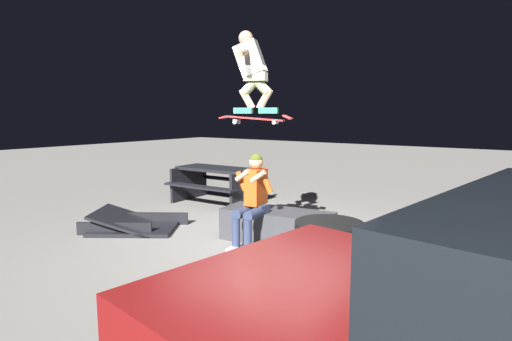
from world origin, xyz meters
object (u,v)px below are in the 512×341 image
Objects in this scene: picnic_table_back at (217,179)px; person_sitting_on_ledge at (252,196)px; skateboard at (256,119)px; trash_bin at (328,278)px; skater_airborne at (252,68)px; kicker_ramp at (135,225)px; ledge_box_main at (277,226)px.

person_sitting_on_ledge is at bearing 140.51° from picnic_table_back.
skateboard is at bearing 142.48° from picnic_table_back.
skater_airborne is at bearing -39.66° from trash_bin.
picnic_table_back is at bearing -39.49° from person_sitting_on_ledge.
kicker_ramp is 2.35m from picnic_table_back.
trash_bin reaches higher than ledge_box_main.
picnic_table_back is (2.15, -1.72, -1.97)m from skater_airborne.
skateboard is (0.08, -0.19, 1.06)m from person_sitting_on_ledge.
ledge_box_main is 0.64m from person_sitting_on_ledge.
person_sitting_on_ledge reaches higher than kicker_ramp.
picnic_table_back reaches higher than ledge_box_main.
person_sitting_on_ledge reaches higher than ledge_box_main.
skater_airborne reaches higher than skateboard.
kicker_ramp is 4.05m from trash_bin.
skateboard reaches higher than trash_bin.
ledge_box_main is 2.88m from picnic_table_back.
ledge_box_main is 1.24× the size of person_sitting_on_ledge.
ledge_box_main is 2.34m from kicker_ramp.
picnic_table_back is 1.83× the size of trash_bin.
trash_bin is at bearing 139.22° from skateboard.
trash_bin is at bearing 132.22° from ledge_box_main.
skater_airborne is at bearing -163.14° from kicker_ramp.
trash_bin is (-1.69, 1.86, 0.25)m from ledge_box_main.
skater_airborne reaches higher than person_sitting_on_ledge.
person_sitting_on_ledge reaches higher than picnic_table_back.
picnic_table_back is (2.44, -1.49, 0.27)m from ledge_box_main.
picnic_table_back is (2.21, -1.70, -1.28)m from skateboard.
picnic_table_back is at bearing -39.08° from trash_bin.
kicker_ramp is at bearing 96.19° from picnic_table_back.
trash_bin is (-1.85, 1.48, -0.23)m from person_sitting_on_ledge.
kicker_ramp is at bearing 11.46° from person_sitting_on_ledge.
person_sitting_on_ledge is at bearing -168.54° from kicker_ramp.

